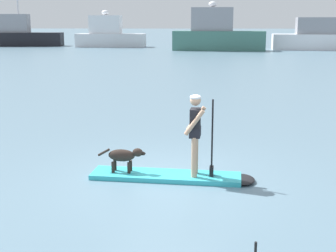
{
  "coord_description": "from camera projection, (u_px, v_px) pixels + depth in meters",
  "views": [
    {
      "loc": [
        0.49,
        -9.33,
        3.23
      ],
      "look_at": [
        0.0,
        1.0,
        0.9
      ],
      "focal_mm": 50.02,
      "sensor_mm": 36.0,
      "label": 1
    }
  ],
  "objects": [
    {
      "name": "ground_plane",
      "position": [
        166.0,
        178.0,
        9.83
      ],
      "size": [
        400.0,
        400.0,
        0.0
      ],
      "primitive_type": "plane",
      "color": "slate"
    },
    {
      "name": "moored_boat_center",
      "position": [
        329.0,
        38.0,
        53.14
      ],
      "size": [
        13.26,
        4.53,
        12.3
      ],
      "color": "white",
      "rests_on": "ground_plane"
    },
    {
      "name": "moored_boat_outer",
      "position": [
        109.0,
        35.0,
        59.1
      ],
      "size": [
        8.72,
        3.13,
        4.56
      ],
      "color": "silver",
      "rests_on": "ground_plane"
    },
    {
      "name": "moored_boat_far_port",
      "position": [
        217.0,
        34.0,
        52.11
      ],
      "size": [
        10.37,
        3.64,
        5.35
      ],
      "color": "#3F7266",
      "rests_on": "ground_plane"
    },
    {
      "name": "moored_boat_starboard",
      "position": [
        13.0,
        34.0,
        61.32
      ],
      "size": [
        12.42,
        3.78,
        11.09
      ],
      "color": "black",
      "rests_on": "ground_plane"
    },
    {
      "name": "paddleboard",
      "position": [
        176.0,
        176.0,
        9.78
      ],
      "size": [
        3.46,
        1.03,
        0.1
      ],
      "color": "#33B2BF",
      "rests_on": "ground_plane"
    },
    {
      "name": "person_paddler",
      "position": [
        196.0,
        129.0,
        9.5
      ],
      "size": [
        0.63,
        0.51,
        1.69
      ],
      "color": "tan",
      "rests_on": "paddleboard"
    },
    {
      "name": "dog",
      "position": [
        124.0,
        156.0,
        9.85
      ],
      "size": [
        1.04,
        0.27,
        0.53
      ],
      "color": "#2D231E",
      "rests_on": "paddleboard"
    }
  ]
}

